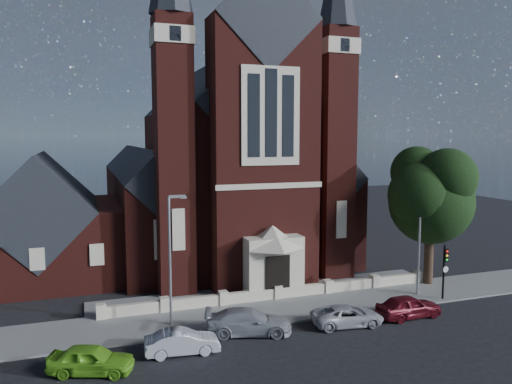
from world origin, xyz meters
TOP-DOWN VIEW (x-y plane):
  - ground at (0.00, 15.00)m, footprint 120.00×120.00m
  - pavement_strip at (0.00, 4.50)m, footprint 60.00×5.00m
  - forecourt_paving at (0.00, 8.50)m, footprint 26.00×3.00m
  - forecourt_wall at (0.00, 6.50)m, footprint 24.00×0.40m
  - church at (-0.00, 22.94)m, footprint 20.01×34.90m
  - parish_hall at (-16.00, 18.00)m, footprint 12.00×12.20m
  - street_tree at (12.60, 5.71)m, footprint 6.40×6.60m
  - street_lamp_left at (-7.91, 4.00)m, footprint 1.16×0.22m
  - street_lamp_right at (10.09, 4.00)m, footprint 1.16×0.22m
  - traffic_signal at (11.00, 2.43)m, footprint 0.28×0.42m
  - car_lime_van at (-12.72, -0.76)m, footprint 4.45×2.97m
  - car_silver_a at (-8.09, -0.05)m, footprint 4.06×1.69m
  - car_silver_b at (-3.90, 1.35)m, footprint 5.46×3.46m
  - car_white_suv at (2.28, 0.59)m, footprint 4.66×2.59m
  - car_dark_red at (6.64, 0.49)m, footprint 4.35×1.84m

SIDE VIEW (x-z plane):
  - ground at x=0.00m, z-range 0.00..0.00m
  - pavement_strip at x=0.00m, z-range -0.06..0.06m
  - forecourt_paving at x=0.00m, z-range -0.07..0.07m
  - forecourt_wall at x=0.00m, z-range -0.45..0.45m
  - car_white_suv at x=2.28m, z-range 0.00..1.23m
  - car_silver_a at x=-8.09m, z-range 0.00..1.31m
  - car_lime_van at x=-12.72m, z-range 0.00..1.41m
  - car_dark_red at x=6.64m, z-range 0.00..1.47m
  - car_silver_b at x=-3.90m, z-range 0.00..1.47m
  - traffic_signal at x=11.00m, z-range 0.58..4.58m
  - parish_hall at x=-16.00m, z-range -1.11..9.13m
  - street_lamp_left at x=-7.91m, z-range 0.55..8.64m
  - street_lamp_right at x=10.09m, z-range 0.55..8.64m
  - street_tree at x=12.60m, z-range 1.61..12.31m
  - church at x=0.00m, z-range -6.41..22.79m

